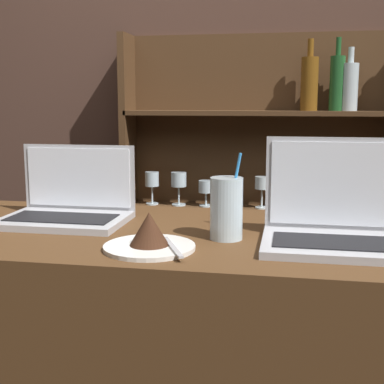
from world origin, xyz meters
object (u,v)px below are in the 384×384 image
(laptop_far, at_px, (336,222))
(cake_plate, at_px, (149,236))
(laptop_near, at_px, (69,206))
(water_glass, at_px, (226,208))

(laptop_far, distance_m, cake_plate, 0.44)
(laptop_far, relative_size, cake_plate, 1.62)
(laptop_near, bearing_deg, cake_plate, -39.23)
(laptop_near, xyz_separation_m, water_glass, (0.46, -0.12, 0.03))
(water_glass, bearing_deg, laptop_near, 165.36)
(cake_plate, relative_size, water_glass, 0.99)
(cake_plate, bearing_deg, laptop_far, 16.28)
(laptop_near, xyz_separation_m, laptop_far, (0.72, -0.12, 0.01))
(laptop_near, height_order, water_glass, water_glass)
(water_glass, bearing_deg, laptop_far, -0.54)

